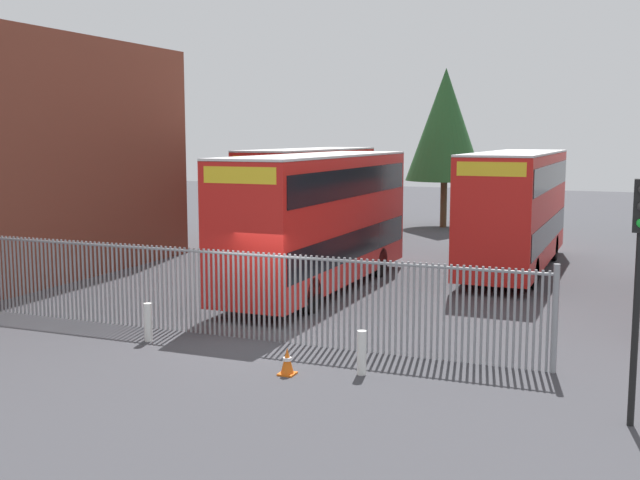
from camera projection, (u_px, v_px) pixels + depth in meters
ground_plane at (365, 284)px, 26.66m from camera, size 100.00×100.00×0.00m
palisade_fence at (229, 291)px, 19.49m from camera, size 15.85×0.14×2.35m
double_decker_bus_behind_fence_left at (319, 216)px, 25.37m from camera, size 2.54×10.81×4.42m
double_decker_bus_behind_fence_right at (310, 192)px, 35.86m from camera, size 2.54×10.81×4.42m
double_decker_bus_far_back at (516, 206)px, 29.02m from camera, size 2.54×10.81×4.42m
bollard_near_left at (148, 322)px, 19.15m from camera, size 0.20×0.20×0.95m
bollard_center_front at (362, 353)px, 16.46m from camera, size 0.20×0.20×0.95m
traffic_cone_by_gate at (287, 361)px, 16.47m from camera, size 0.34×0.34×0.59m
traffic_light_kerbside at (639, 257)px, 13.22m from camera, size 0.28×0.33×4.30m
tree_short_side at (445, 125)px, 42.34m from camera, size 4.24×4.24×8.64m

